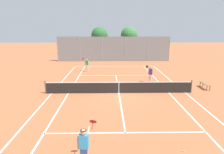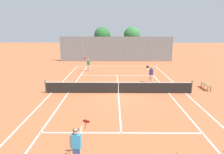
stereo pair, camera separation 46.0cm
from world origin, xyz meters
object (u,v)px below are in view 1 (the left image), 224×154
(tree_behind_right, at_px, (129,36))
(tennis_net, at_px, (119,87))
(player_far_left, at_px, (87,64))
(player_near_side, at_px, (84,145))
(loose_tennis_ball_1, at_px, (76,75))
(courtside_bench, at_px, (205,84))
(tree_behind_left, at_px, (100,36))
(player_far_right, at_px, (150,73))
(loose_tennis_ball_2, at_px, (184,151))

(tree_behind_right, bearing_deg, tennis_net, -97.88)
(player_far_left, xyz_separation_m, tree_behind_right, (6.25, 11.62, 2.98))
(player_near_side, height_order, loose_tennis_ball_1, player_near_side)
(tennis_net, distance_m, tree_behind_right, 20.56)
(courtside_bench, bearing_deg, player_near_side, -132.99)
(player_near_side, height_order, courtside_bench, player_near_side)
(tennis_net, relative_size, tree_behind_left, 2.21)
(courtside_bench, xyz_separation_m, tree_behind_right, (-4.88, 18.90, 3.50))
(player_far_left, relative_size, player_far_right, 1.00)
(loose_tennis_ball_2, distance_m, courtside_bench, 10.65)
(player_far_left, distance_m, loose_tennis_ball_2, 17.54)
(player_near_side, distance_m, player_far_right, 13.14)
(loose_tennis_ball_1, bearing_deg, courtside_bench, -23.11)
(tennis_net, bearing_deg, tree_behind_right, 82.12)
(player_near_side, bearing_deg, tennis_net, 78.80)
(loose_tennis_ball_2, height_order, courtside_bench, courtside_bench)
(courtside_bench, relative_size, tree_behind_right, 0.27)
(player_far_right, relative_size, loose_tennis_ball_2, 26.88)
(player_near_side, bearing_deg, player_far_right, 67.71)
(loose_tennis_ball_1, height_order, courtside_bench, courtside_bench)
(player_near_side, height_order, loose_tennis_ball_2, player_near_side)
(player_near_side, xyz_separation_m, courtside_bench, (9.43, 10.12, -0.52))
(tree_behind_left, bearing_deg, loose_tennis_ball_2, -80.62)
(player_far_left, bearing_deg, tree_behind_right, 61.72)
(player_far_right, relative_size, tree_behind_left, 0.33)
(player_near_side, xyz_separation_m, tree_behind_left, (-0.45, 28.72, 2.97))
(player_far_right, distance_m, courtside_bench, 4.92)
(player_far_left, xyz_separation_m, loose_tennis_ball_2, (5.85, -16.52, -0.89))
(courtside_bench, bearing_deg, loose_tennis_ball_1, 156.89)
(player_far_right, bearing_deg, loose_tennis_ball_1, 157.78)
(player_far_left, height_order, player_far_right, same)
(loose_tennis_ball_1, relative_size, courtside_bench, 0.04)
(tennis_net, distance_m, loose_tennis_ball_2, 8.41)
(tree_behind_right, bearing_deg, loose_tennis_ball_2, -90.83)
(player_far_right, bearing_deg, tree_behind_right, 91.48)
(player_near_side, relative_size, tree_behind_left, 0.33)
(loose_tennis_ball_1, distance_m, tree_behind_left, 14.13)
(tennis_net, height_order, loose_tennis_ball_2, tennis_net)
(tennis_net, distance_m, courtside_bench, 7.76)
(player_near_side, xyz_separation_m, loose_tennis_ball_1, (-2.75, 15.32, -0.89))
(tennis_net, distance_m, player_far_left, 9.16)
(tennis_net, xyz_separation_m, tree_behind_left, (-2.22, 19.78, 3.38))
(player_far_left, xyz_separation_m, player_far_right, (6.69, -5.24, 0.00))
(loose_tennis_ball_2, distance_m, tree_behind_right, 28.41)
(tree_behind_left, bearing_deg, tree_behind_right, 3.42)
(loose_tennis_ball_2, relative_size, tree_behind_left, 0.01)
(player_far_right, height_order, courtside_bench, player_far_right)
(player_near_side, xyz_separation_m, tree_behind_right, (4.55, 29.02, 2.98))
(loose_tennis_ball_2, height_order, tree_behind_left, tree_behind_left)
(tennis_net, relative_size, tree_behind_right, 2.20)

